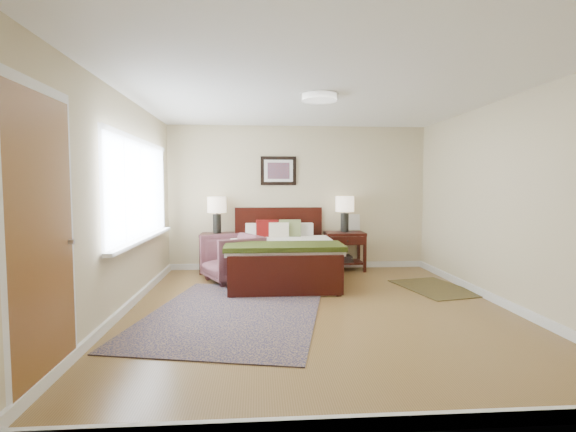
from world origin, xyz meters
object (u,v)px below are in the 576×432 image
at_px(lamp_left, 217,208).
at_px(rug_persian, 234,313).
at_px(lamp_right, 345,208).
at_px(nightstand_right, 345,247).
at_px(nightstand_left, 217,241).
at_px(bed, 282,249).
at_px(armchair, 232,258).

height_order(lamp_left, rug_persian, lamp_left).
distance_m(lamp_right, rug_persian, 3.16).
bearing_deg(nightstand_right, lamp_left, 179.61).
distance_m(nightstand_left, lamp_right, 2.25).
bearing_deg(lamp_left, rug_persian, -80.17).
height_order(bed, armchair, bed).
xyz_separation_m(nightstand_left, lamp_left, (0.00, 0.02, 0.55)).
bearing_deg(armchair, lamp_left, 173.84).
distance_m(bed, nightstand_left, 1.27).
bearing_deg(lamp_left, lamp_right, 0.00).
relative_size(bed, armchair, 2.50).
distance_m(nightstand_left, nightstand_right, 2.19).
height_order(nightstand_left, lamp_right, lamp_right).
relative_size(bed, nightstand_left, 3.00).
bearing_deg(nightstand_left, rug_persian, -80.08).
xyz_separation_m(nightstand_right, lamp_right, (0.00, 0.01, 0.68)).
relative_size(lamp_right, rug_persian, 0.23).
height_order(lamp_right, armchair, lamp_right).
relative_size(nightstand_left, lamp_right, 1.08).
relative_size(nightstand_right, rug_persian, 0.25).
height_order(nightstand_left, nightstand_right, nightstand_right).
xyz_separation_m(bed, lamp_left, (-1.05, 0.74, 0.59)).
bearing_deg(lamp_right, armchair, -158.63).
bearing_deg(rug_persian, bed, 80.76).
distance_m(bed, lamp_right, 1.48).
distance_m(lamp_left, lamp_right, 2.18).
bearing_deg(bed, nightstand_right, 32.67).
relative_size(bed, lamp_left, 3.24).
height_order(lamp_left, lamp_right, lamp_right).
bearing_deg(armchair, lamp_right, 83.55).
xyz_separation_m(nightstand_left, armchair, (0.29, -0.72, -0.17)).
bearing_deg(rug_persian, nightstand_right, 65.17).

